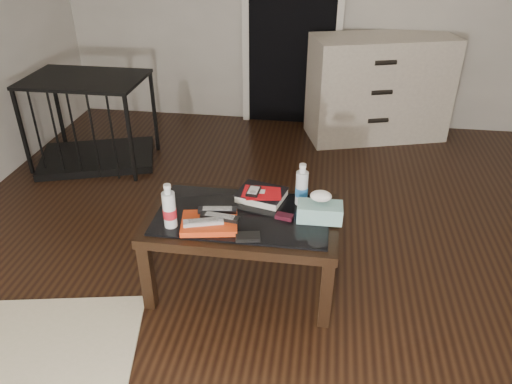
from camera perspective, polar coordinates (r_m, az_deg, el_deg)
ground at (r=2.85m, az=7.49°, el=-11.25°), size 5.00×5.00×0.00m
doorway at (r=4.70m, az=4.21°, el=19.78°), size 0.90×0.08×2.07m
coffee_table at (r=2.65m, az=-1.52°, el=-3.70°), size 1.00×0.60×0.46m
dresser at (r=4.62m, az=13.86°, el=11.45°), size 1.29×0.83×0.90m
pet_crate at (r=4.29m, az=-18.04°, el=6.17°), size 1.04×0.85×0.71m
magazines at (r=2.53m, az=-5.34°, el=-3.54°), size 0.31×0.26×0.03m
remote_silver at (r=2.50m, az=-6.04°, el=-3.40°), size 0.21×0.11×0.02m
remote_black_front at (r=2.53m, az=-4.15°, el=-2.84°), size 0.20×0.08×0.02m
remote_black_back at (r=2.58m, az=-4.44°, el=-2.04°), size 0.21×0.08×0.02m
textbook at (r=2.74m, az=0.64°, el=-0.33°), size 0.29×0.26×0.05m
dvd_mailers at (r=2.72m, az=0.50°, el=0.01°), size 0.19×0.14×0.01m
ipod at (r=2.70m, az=-0.29°, el=0.10°), size 0.07×0.11×0.02m
flip_phone at (r=2.58m, az=3.26°, el=-2.82°), size 0.10×0.06×0.02m
wallet at (r=2.43m, az=-0.94°, el=-5.15°), size 0.13×0.09×0.02m
water_bottle_left at (r=2.50m, az=-9.91°, el=-1.54°), size 0.07×0.07×0.24m
water_bottle_right at (r=2.66m, az=5.27°, el=0.90°), size 0.08×0.08×0.24m
tissue_box at (r=2.57m, az=7.29°, el=-2.28°), size 0.23×0.12×0.09m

